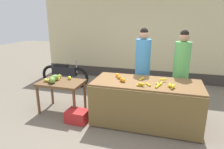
{
  "coord_description": "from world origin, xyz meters",
  "views": [
    {
      "loc": [
        0.86,
        -3.7,
        2.11
      ],
      "look_at": [
        -0.24,
        0.15,
        0.94
      ],
      "focal_mm": 31.29,
      "sensor_mm": 36.0,
      "label": 1
    }
  ],
  "objects_px": {
    "produce_crate": "(77,116)",
    "produce_sack": "(104,92)",
    "vendor_woman_blue_shirt": "(142,69)",
    "vendor_woman_green_shirt": "(181,72)",
    "parked_motorcycle": "(65,74)"
  },
  "relations": [
    {
      "from": "produce_crate",
      "to": "produce_sack",
      "type": "relative_size",
      "value": 1.0
    },
    {
      "from": "parked_motorcycle",
      "to": "produce_crate",
      "type": "relative_size",
      "value": 3.64
    },
    {
      "from": "parked_motorcycle",
      "to": "produce_sack",
      "type": "distance_m",
      "value": 1.71
    },
    {
      "from": "vendor_woman_blue_shirt",
      "to": "parked_motorcycle",
      "type": "bearing_deg",
      "value": 161.5
    },
    {
      "from": "parked_motorcycle",
      "to": "produce_sack",
      "type": "bearing_deg",
      "value": -24.5
    },
    {
      "from": "vendor_woman_green_shirt",
      "to": "produce_crate",
      "type": "bearing_deg",
      "value": -151.71
    },
    {
      "from": "vendor_woman_blue_shirt",
      "to": "parked_motorcycle",
      "type": "relative_size",
      "value": 1.19
    },
    {
      "from": "produce_crate",
      "to": "produce_sack",
      "type": "bearing_deg",
      "value": 81.02
    },
    {
      "from": "produce_crate",
      "to": "vendor_woman_blue_shirt",
      "type": "bearing_deg",
      "value": 42.61
    },
    {
      "from": "vendor_woman_blue_shirt",
      "to": "produce_crate",
      "type": "relative_size",
      "value": 4.31
    },
    {
      "from": "vendor_woman_blue_shirt",
      "to": "vendor_woman_green_shirt",
      "type": "bearing_deg",
      "value": 0.27
    },
    {
      "from": "vendor_woman_green_shirt",
      "to": "produce_sack",
      "type": "distance_m",
      "value": 1.97
    },
    {
      "from": "vendor_woman_green_shirt",
      "to": "produce_sack",
      "type": "bearing_deg",
      "value": 175.67
    },
    {
      "from": "parked_motorcycle",
      "to": "produce_sack",
      "type": "height_order",
      "value": "parked_motorcycle"
    },
    {
      "from": "vendor_woman_blue_shirt",
      "to": "produce_crate",
      "type": "height_order",
      "value": "vendor_woman_blue_shirt"
    }
  ]
}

